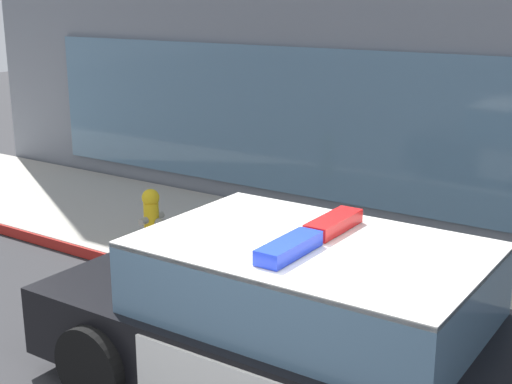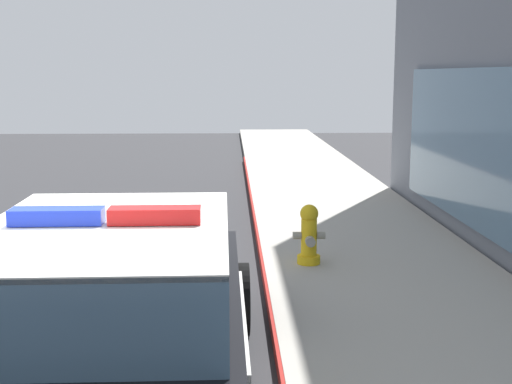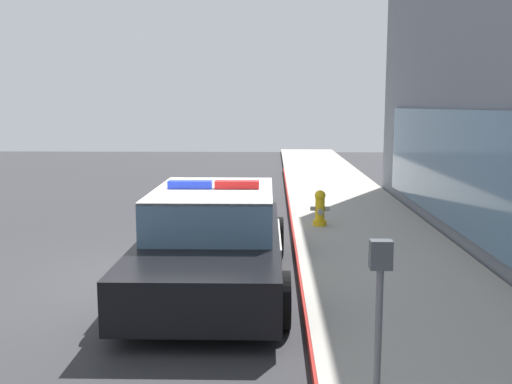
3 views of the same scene
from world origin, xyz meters
name	(u,v)px [view 2 (image 2 of 3)]	position (x,y,z in m)	size (l,w,h in m)	color
police_cruiser	(107,327)	(0.25, 0.87, 0.68)	(4.96, 2.14, 1.49)	black
fire_hydrant	(309,235)	(-3.23, 2.68, 0.50)	(0.34, 0.39, 0.73)	gold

